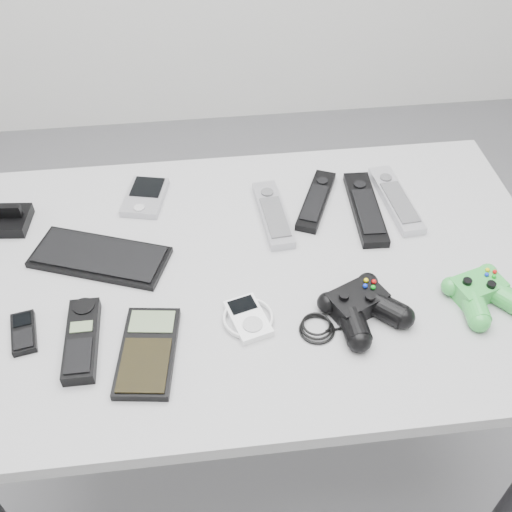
{
  "coord_description": "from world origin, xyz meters",
  "views": [
    {
      "loc": [
        -0.19,
        -0.81,
        1.6
      ],
      "look_at": [
        -0.1,
        -0.0,
        0.78
      ],
      "focal_mm": 42.0,
      "sensor_mm": 36.0,
      "label": 1
    }
  ],
  "objects": [
    {
      "name": "floor",
      "position": [
        0.0,
        0.0,
        0.0
      ],
      "size": [
        3.5,
        3.5,
        0.0
      ],
      "primitive_type": "plane",
      "color": "slate",
      "rests_on": "ground"
    },
    {
      "name": "desk",
      "position": [
        -0.09,
        -0.01,
        0.7
      ],
      "size": [
        1.14,
        0.73,
        0.76
      ],
      "color": "#A3A3A5",
      "rests_on": "floor"
    },
    {
      "name": "pda_keyboard",
      "position": [
        -0.4,
        0.05,
        0.77
      ],
      "size": [
        0.28,
        0.2,
        0.02
      ],
      "primitive_type": "cube",
      "rotation": [
        0.0,
        0.0,
        -0.36
      ],
      "color": "black",
      "rests_on": "desk"
    },
    {
      "name": "dock_bracket",
      "position": [
        -0.6,
        0.17,
        0.79
      ],
      "size": [
        0.1,
        0.09,
        0.05
      ],
      "primitive_type": "cube",
      "rotation": [
        0.0,
        0.0,
        -0.1
      ],
      "color": "black",
      "rests_on": "desk"
    },
    {
      "name": "pda",
      "position": [
        -0.32,
        0.22,
        0.77
      ],
      "size": [
        0.11,
        0.14,
        0.02
      ],
      "primitive_type": "cube",
      "rotation": [
        0.0,
        0.0,
        -0.23
      ],
      "color": "#A1A1A8",
      "rests_on": "desk"
    },
    {
      "name": "remote_silver_a",
      "position": [
        -0.05,
        0.13,
        0.78
      ],
      "size": [
        0.07,
        0.2,
        0.02
      ],
      "primitive_type": "cube",
      "rotation": [
        0.0,
        0.0,
        0.07
      ],
      "color": "#A1A1A8",
      "rests_on": "desk"
    },
    {
      "name": "remote_black_a",
      "position": [
        0.05,
        0.16,
        0.77
      ],
      "size": [
        0.12,
        0.2,
        0.02
      ],
      "primitive_type": "cube",
      "rotation": [
        0.0,
        0.0,
        -0.42
      ],
      "color": "black",
      "rests_on": "desk"
    },
    {
      "name": "remote_black_b",
      "position": [
        0.15,
        0.12,
        0.78
      ],
      "size": [
        0.06,
        0.23,
        0.02
      ],
      "primitive_type": "cube",
      "rotation": [
        0.0,
        0.0,
        -0.05
      ],
      "color": "black",
      "rests_on": "desk"
    },
    {
      "name": "remote_silver_b",
      "position": [
        0.22,
        0.14,
        0.78
      ],
      "size": [
        0.07,
        0.22,
        0.02
      ],
      "primitive_type": "cube",
      "rotation": [
        0.0,
        0.0,
        0.08
      ],
      "color": "#B4B3BA",
      "rests_on": "desk"
    },
    {
      "name": "mobile_phone",
      "position": [
        -0.52,
        -0.13,
        0.77
      ],
      "size": [
        0.06,
        0.1,
        0.02
      ],
      "primitive_type": "cube",
      "rotation": [
        0.0,
        0.0,
        0.19
      ],
      "color": "black",
      "rests_on": "desk"
    },
    {
      "name": "cordless_handset",
      "position": [
        -0.42,
        -0.16,
        0.78
      ],
      "size": [
        0.05,
        0.17,
        0.03
      ],
      "primitive_type": "cube",
      "rotation": [
        0.0,
        0.0,
        0.0
      ],
      "color": "black",
      "rests_on": "desk"
    },
    {
      "name": "calculator",
      "position": [
        -0.31,
        -0.19,
        0.77
      ],
      "size": [
        0.12,
        0.19,
        0.02
      ],
      "primitive_type": "cube",
      "rotation": [
        0.0,
        0.0,
        -0.13
      ],
      "color": "black",
      "rests_on": "desk"
    },
    {
      "name": "mp3_player",
      "position": [
        -0.13,
        -0.14,
        0.77
      ],
      "size": [
        0.11,
        0.12,
        0.02
      ],
      "primitive_type": "cube",
      "rotation": [
        0.0,
        0.0,
        0.28
      ],
      "color": "white",
      "rests_on": "desk"
    },
    {
      "name": "controller_black",
      "position": [
        0.07,
        -0.15,
        0.79
      ],
      "size": [
        0.28,
        0.23,
        0.05
      ],
      "primitive_type": null,
      "rotation": [
        0.0,
        0.0,
        0.43
      ],
      "color": "black",
      "rests_on": "desk"
    },
    {
      "name": "controller_green",
      "position": [
        0.3,
        -0.14,
        0.79
      ],
      "size": [
        0.16,
        0.17,
        0.04
      ],
      "primitive_type": null,
      "rotation": [
        0.0,
        0.0,
        0.29
      ],
      "color": "green",
      "rests_on": "desk"
    }
  ]
}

